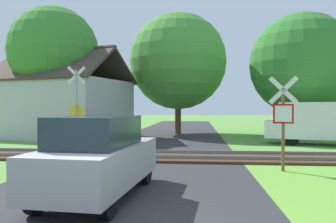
% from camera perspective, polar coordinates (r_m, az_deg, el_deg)
% --- Properties ---
extents(road_asphalt, '(6.66, 80.00, 0.01)m').
position_cam_1_polar(road_asphalt, '(7.47, -8.71, -14.56)').
color(road_asphalt, '#2D2D30').
rests_on(road_asphalt, ground).
extents(rail_track, '(60.00, 2.60, 0.22)m').
position_cam_1_polar(rail_track, '(12.93, -2.63, -7.80)').
color(rail_track, '#422D1E').
rests_on(rail_track, ground).
extents(stop_sign_near, '(0.87, 0.21, 2.93)m').
position_cam_1_polar(stop_sign_near, '(10.63, 19.43, -0.95)').
color(stop_sign_near, brown).
rests_on(stop_sign_near, ground).
extents(crossing_sign_far, '(0.86, 0.21, 3.95)m').
position_cam_1_polar(crossing_sign_far, '(16.20, -15.66, 1.33)').
color(crossing_sign_far, '#9E9EA5').
rests_on(crossing_sign_far, ground).
extents(house, '(9.65, 8.19, 5.87)m').
position_cam_1_polar(house, '(22.95, -18.11, 0.81)').
color(house, '#B7B7BC').
rests_on(house, ground).
extents(tree_center, '(7.14, 7.14, 8.98)m').
position_cam_1_polar(tree_center, '(24.56, 1.76, 8.73)').
color(tree_center, '#513823').
rests_on(tree_center, ground).
extents(tree_left, '(5.74, 5.74, 8.55)m').
position_cam_1_polar(tree_left, '(22.95, -19.27, 9.93)').
color(tree_left, '#513823').
rests_on(tree_left, ground).
extents(tree_far, '(5.38, 5.38, 7.89)m').
position_cam_1_polar(tree_far, '(27.72, 23.16, 7.32)').
color(tree_far, '#513823').
rests_on(tree_far, ground).
extents(tree_right, '(6.79, 6.79, 8.26)m').
position_cam_1_polar(tree_right, '(23.74, 22.20, 7.63)').
color(tree_right, '#513823').
rests_on(tree_right, ground).
extents(mail_truck, '(5.21, 3.05, 2.24)m').
position_cam_1_polar(mail_truck, '(18.91, 24.56, -1.58)').
color(mail_truck, white).
rests_on(mail_truck, ground).
extents(parked_car, '(2.00, 4.13, 1.78)m').
position_cam_1_polar(parked_car, '(7.38, -11.91, -7.68)').
color(parked_car, '#99999E').
rests_on(parked_car, ground).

